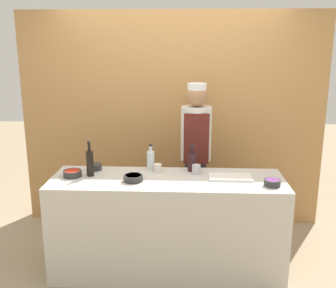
% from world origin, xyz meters
% --- Properties ---
extents(ground_plane, '(14.00, 14.00, 0.00)m').
position_xyz_m(ground_plane, '(0.00, 0.00, 0.00)').
color(ground_plane, tan).
extents(cabinet_wall, '(3.38, 0.18, 2.40)m').
position_xyz_m(cabinet_wall, '(0.00, 1.14, 1.20)').
color(cabinet_wall, '#B7844C').
rests_on(cabinet_wall, ground_plane).
extents(counter, '(2.06, 0.65, 0.90)m').
position_xyz_m(counter, '(0.00, 0.00, 0.45)').
color(counter, beige).
rests_on(counter, ground_plane).
extents(sauce_bowl_red, '(0.16, 0.16, 0.06)m').
position_xyz_m(sauce_bowl_red, '(-0.85, 0.01, 0.93)').
color(sauce_bowl_red, '#2D2D2D').
rests_on(sauce_bowl_red, counter).
extents(sauce_bowl_brown, '(0.13, 0.13, 0.06)m').
position_xyz_m(sauce_bowl_brown, '(-0.69, 0.21, 0.93)').
color(sauce_bowl_brown, '#2D2D2D').
rests_on(sauce_bowl_brown, counter).
extents(sauce_bowl_purple, '(0.14, 0.14, 0.05)m').
position_xyz_m(sauce_bowl_purple, '(0.88, -0.14, 0.93)').
color(sauce_bowl_purple, '#2D2D2D').
rests_on(sauce_bowl_purple, counter).
extents(sauce_bowl_white, '(0.17, 0.17, 0.05)m').
position_xyz_m(sauce_bowl_white, '(-0.29, -0.08, 0.93)').
color(sauce_bowl_white, '#2D2D2D').
rests_on(sauce_bowl_white, counter).
extents(cutting_board, '(0.38, 0.20, 0.02)m').
position_xyz_m(cutting_board, '(0.55, 0.03, 0.91)').
color(cutting_board, white).
rests_on(cutting_board, counter).
extents(bottle_clear, '(0.07, 0.07, 0.24)m').
position_xyz_m(bottle_clear, '(-0.17, 0.25, 0.99)').
color(bottle_clear, silver).
rests_on(bottle_clear, counter).
extents(bottle_soy, '(0.06, 0.06, 0.32)m').
position_xyz_m(bottle_soy, '(-0.69, 0.04, 1.02)').
color(bottle_soy, black).
rests_on(bottle_soy, counter).
extents(bottle_wine, '(0.08, 0.08, 0.25)m').
position_xyz_m(bottle_wine, '(0.22, 0.23, 1.00)').
color(bottle_wine, black).
rests_on(bottle_wine, counter).
extents(cup_steel, '(0.08, 0.08, 0.09)m').
position_xyz_m(cup_steel, '(0.26, 0.14, 0.94)').
color(cup_steel, '#B7B7BC').
rests_on(cup_steel, counter).
extents(cup_cream, '(0.07, 0.07, 0.08)m').
position_xyz_m(cup_cream, '(-0.10, 0.18, 0.94)').
color(cup_cream, silver).
rests_on(cup_cream, counter).
extents(chef_center, '(0.32, 0.32, 1.66)m').
position_xyz_m(chef_center, '(0.26, 0.69, 0.92)').
color(chef_center, '#28282D').
rests_on(chef_center, ground_plane).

